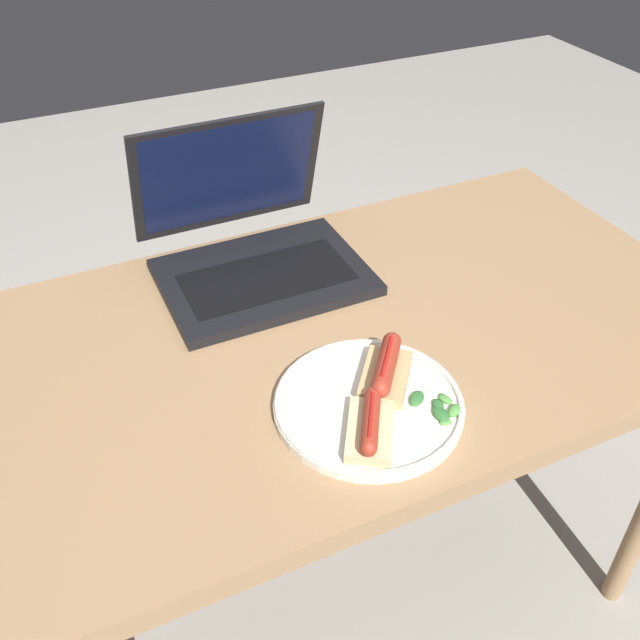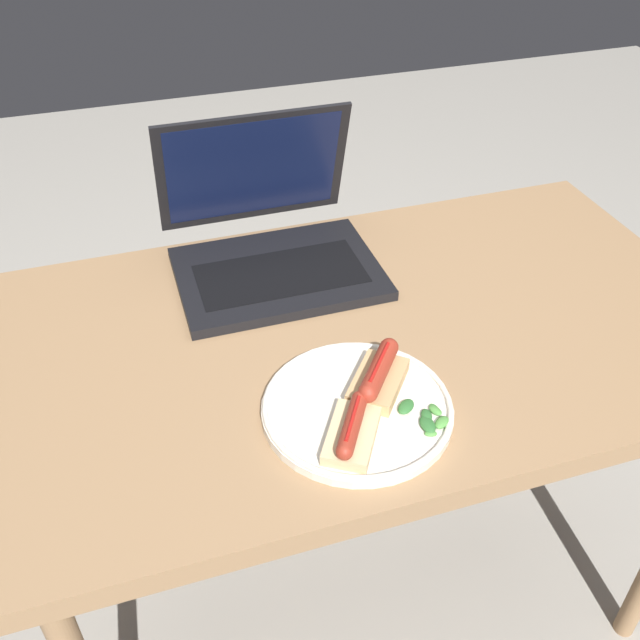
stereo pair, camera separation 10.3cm
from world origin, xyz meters
The scene contains 7 objects.
ground_plane centered at (0.00, 0.00, 0.00)m, with size 6.00×6.00×0.00m, color #9E998E.
desk centered at (0.00, 0.00, 0.67)m, with size 1.15×0.67×0.73m.
laptop centered at (-0.10, 0.22, 0.78)m, with size 0.34×0.32×0.24m.
plate centered at (-0.08, -0.17, 0.74)m, with size 0.26×0.26×0.02m.
sausage_toast_left centered at (-0.04, -0.15, 0.77)m, with size 0.11×0.12×0.05m.
sausage_toast_middle centered at (-0.11, -0.23, 0.76)m, with size 0.10×0.12×0.04m.
salad_pile centered at (0.00, -0.22, 0.75)m, with size 0.07×0.08×0.01m.
Camera 1 is at (-0.43, -0.77, 1.43)m, focal length 40.00 mm.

